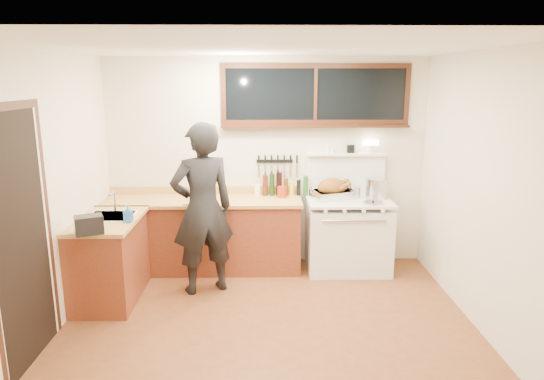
{
  "coord_description": "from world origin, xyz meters",
  "views": [
    {
      "loc": [
        -0.05,
        -4.31,
        2.34
      ],
      "look_at": [
        0.05,
        0.85,
        1.15
      ],
      "focal_mm": 32.0,
      "sensor_mm": 36.0,
      "label": 1
    }
  ],
  "objects_px": {
    "vintage_stove": "(348,233)",
    "roast_turkey": "(332,190)",
    "man": "(203,209)",
    "cutting_board": "(201,198)"
  },
  "relations": [
    {
      "from": "vintage_stove",
      "to": "roast_turkey",
      "type": "bearing_deg",
      "value": 164.49
    },
    {
      "from": "vintage_stove",
      "to": "man",
      "type": "distance_m",
      "value": 1.88
    },
    {
      "from": "man",
      "to": "cutting_board",
      "type": "bearing_deg",
      "value": 99.65
    },
    {
      "from": "cutting_board",
      "to": "roast_turkey",
      "type": "xyz_separation_m",
      "value": [
        1.59,
        0.18,
        0.05
      ]
    },
    {
      "from": "vintage_stove",
      "to": "man",
      "type": "bearing_deg",
      "value": -160.46
    },
    {
      "from": "man",
      "to": "roast_turkey",
      "type": "bearing_deg",
      "value": 23.72
    },
    {
      "from": "cutting_board",
      "to": "roast_turkey",
      "type": "height_order",
      "value": "roast_turkey"
    },
    {
      "from": "cutting_board",
      "to": "roast_turkey",
      "type": "distance_m",
      "value": 1.6
    },
    {
      "from": "man",
      "to": "roast_turkey",
      "type": "relative_size",
      "value": 3.47
    },
    {
      "from": "man",
      "to": "roast_turkey",
      "type": "height_order",
      "value": "man"
    }
  ]
}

